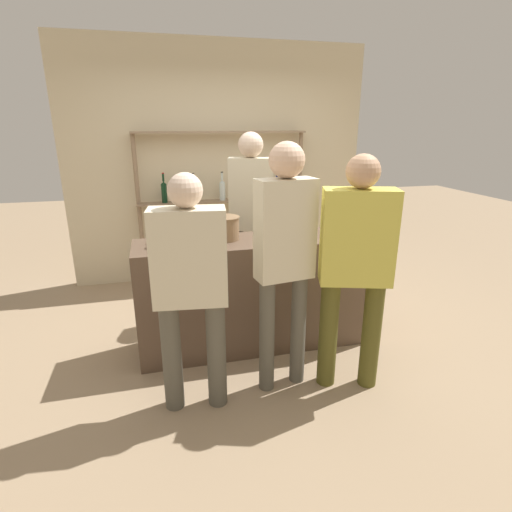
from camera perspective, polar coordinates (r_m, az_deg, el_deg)
ground_plane at (r=3.70m, az=0.00°, el=-12.21°), size 16.00×16.00×0.00m
bar_counter at (r=3.48m, az=0.00°, el=-5.31°), size 2.00×0.51×0.97m
back_wall at (r=5.03m, az=-5.26°, el=12.80°), size 3.60×0.12×2.80m
back_shelf at (r=4.88m, az=-4.82°, el=10.14°), size 2.02×0.18×1.80m
counter_bottle_0 at (r=3.53m, az=13.92°, el=5.02°), size 0.09×0.09×0.33m
counter_bottle_1 at (r=3.10m, az=-10.20°, el=3.83°), size 0.09×0.09×0.38m
counter_bottle_2 at (r=3.32m, az=-11.21°, el=4.42°), size 0.09×0.09×0.35m
ice_bucket at (r=3.30m, az=-4.43°, el=4.00°), size 0.24×0.24×0.19m
cork_jar at (r=3.19m, az=-12.42°, el=2.86°), size 0.14×0.14×0.17m
server_behind_counter at (r=3.96m, az=-0.73°, el=6.76°), size 0.46×0.29×1.81m
customer_left at (r=2.57m, az=-9.39°, el=-3.45°), size 0.49×0.26×1.61m
customer_center at (r=2.72m, az=4.13°, el=1.04°), size 0.42×0.23×1.78m
customer_right at (r=2.83m, az=14.07°, el=-0.54°), size 0.53×0.35×1.70m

